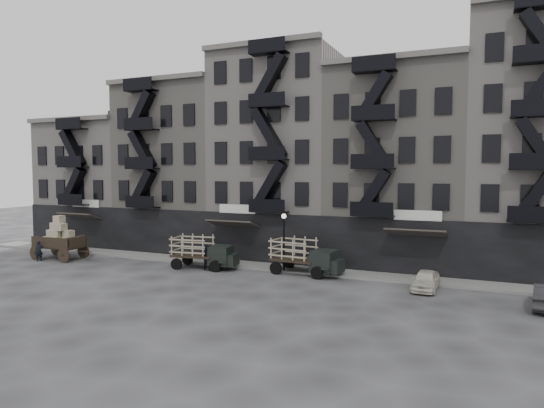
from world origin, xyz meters
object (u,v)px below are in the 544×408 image
at_px(stake_truck_west, 203,250).
at_px(pedestrian_mid, 207,258).
at_px(car_east, 426,280).
at_px(horse, 34,246).
at_px(pedestrian_west, 39,251).
at_px(wagon, 58,235).
at_px(stake_truck_east, 305,254).

bearing_deg(stake_truck_west, pedestrian_mid, -41.62).
bearing_deg(car_east, stake_truck_west, -178.10).
height_order(horse, pedestrian_west, pedestrian_west).
bearing_deg(wagon, horse, 166.19).
xyz_separation_m(stake_truck_east, pedestrian_mid, (-7.14, -1.50, -0.55)).
bearing_deg(pedestrian_west, car_east, -54.67).
distance_m(horse, stake_truck_east, 24.82).
relative_size(stake_truck_east, pedestrian_mid, 2.88).
bearing_deg(pedestrian_west, horse, 85.12).
relative_size(stake_truck_east, pedestrian_west, 3.20).
height_order(wagon, pedestrian_west, wagon).
distance_m(wagon, pedestrian_mid, 13.80).
bearing_deg(stake_truck_west, car_east, -8.16).
relative_size(horse, pedestrian_mid, 0.95).
distance_m(horse, stake_truck_west, 17.05).
distance_m(car_east, pedestrian_west, 30.00).
relative_size(stake_truck_west, pedestrian_west, 3.10).
bearing_deg(stake_truck_west, wagon, 178.58).
distance_m(stake_truck_east, pedestrian_mid, 7.32).
relative_size(car_east, pedestrian_mid, 1.94).
distance_m(car_east, pedestrian_mid, 15.55).
xyz_separation_m(horse, car_east, (33.15, 0.51, -0.13)).
bearing_deg(pedestrian_west, stake_truck_west, -48.14).
xyz_separation_m(wagon, stake_truck_west, (13.13, 1.47, -0.63)).
bearing_deg(wagon, pedestrian_west, -114.72).
bearing_deg(horse, pedestrian_mid, -79.64).
height_order(car_east, pedestrian_west, pedestrian_west).
distance_m(stake_truck_west, car_east, 16.15).
bearing_deg(horse, stake_truck_east, -76.36).
bearing_deg(car_east, pedestrian_mid, -176.67).
distance_m(stake_truck_west, stake_truck_east, 7.81).
relative_size(wagon, stake_truck_west, 0.83).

